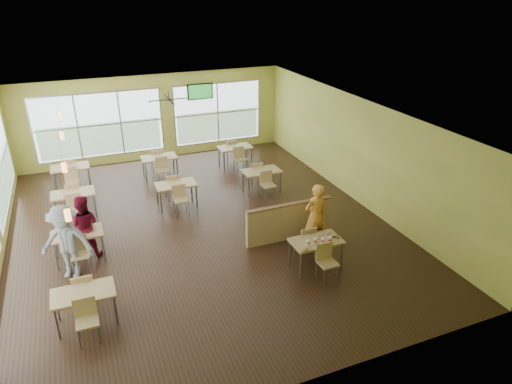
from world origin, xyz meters
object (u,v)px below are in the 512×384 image
(half_wall_divider, at_px, (289,221))
(main_table, at_px, (316,245))
(man_plaid, at_px, (315,216))
(food_basket, at_px, (332,235))

(half_wall_divider, bearing_deg, main_table, -90.00)
(man_plaid, bearing_deg, food_basket, 82.42)
(half_wall_divider, bearing_deg, man_plaid, -50.78)
(main_table, distance_m, food_basket, 0.47)
(main_table, bearing_deg, man_plaid, 62.67)
(main_table, height_order, food_basket, main_table)
(half_wall_divider, height_order, man_plaid, man_plaid)
(food_basket, bearing_deg, man_plaid, 88.81)
(main_table, relative_size, half_wall_divider, 0.63)
(half_wall_divider, relative_size, food_basket, 10.14)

